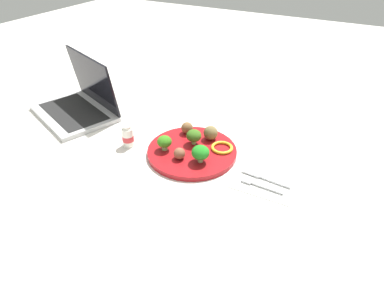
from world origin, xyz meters
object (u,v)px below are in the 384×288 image
at_px(broccoli_floret_near_rim, 194,136).
at_px(pepper_ring_front_left, 222,148).
at_px(broccoli_floret_mid_right, 164,142).
at_px(knife, 264,177).
at_px(plate, 192,151).
at_px(fork, 260,185).
at_px(broccoli_floret_center, 200,153).
at_px(napkin, 264,183).
at_px(meatball_center, 179,154).
at_px(meatball_front_right, 187,128).
at_px(meatball_near_rim, 211,133).
at_px(yogurt_bottle, 128,137).
at_px(laptop, 79,103).

distance_m(broccoli_floret_near_rim, pepper_ring_front_left, 0.10).
bearing_deg(broccoli_floret_mid_right, knife, -175.35).
distance_m(plate, fork, 0.24).
height_order(broccoli_floret_center, napkin, broccoli_floret_center).
xyz_separation_m(meatball_center, meatball_front_right, (0.05, -0.14, 0.00)).
distance_m(broccoli_floret_near_rim, meatball_front_right, 0.07).
xyz_separation_m(meatball_center, fork, (-0.25, -0.01, -0.03)).
bearing_deg(broccoli_floret_mid_right, meatball_center, 163.48).
distance_m(pepper_ring_front_left, napkin, 0.18).
height_order(meatball_near_rim, meatball_center, meatball_near_rim).
relative_size(meatball_near_rim, pepper_ring_front_left, 0.67).
distance_m(meatball_near_rim, fork, 0.25).
distance_m(broccoli_floret_near_rim, meatball_center, 0.09).
height_order(plate, knife, plate).
distance_m(napkin, yogurt_bottle, 0.45).
bearing_deg(yogurt_bottle, meatball_center, 179.28).
relative_size(broccoli_floret_near_rim, knife, 0.34).
bearing_deg(broccoli_floret_near_rim, knife, 169.47).
height_order(broccoli_floret_center, knife, broccoli_floret_center).
relative_size(broccoli_floret_near_rim, fork, 0.41).
relative_size(plate, broccoli_floret_mid_right, 5.91).
height_order(broccoli_floret_center, broccoli_floret_mid_right, broccoli_floret_center).
relative_size(meatball_front_right, knife, 0.27).
relative_size(napkin, yogurt_bottle, 2.31).
height_order(plate, yogurt_bottle, yogurt_bottle).
height_order(meatball_front_right, fork, meatball_front_right).
bearing_deg(fork, laptop, -6.74).
bearing_deg(meatball_front_right, broccoli_floret_near_rim, 137.17).
xyz_separation_m(broccoli_floret_center, napkin, (-0.19, -0.01, -0.05)).
relative_size(broccoli_floret_center, meatball_front_right, 1.36).
bearing_deg(napkin, meatball_front_right, -20.01).
xyz_separation_m(yogurt_bottle, laptop, (0.30, -0.09, 0.01)).
bearing_deg(broccoli_floret_near_rim, broccoli_floret_center, 129.39).
distance_m(broccoli_floret_center, knife, 0.19).
bearing_deg(plate, broccoli_floret_near_rim, -71.92).
relative_size(meatball_near_rim, meatball_center, 1.33).
height_order(broccoli_floret_mid_right, meatball_front_right, broccoli_floret_mid_right).
bearing_deg(broccoli_floret_near_rim, pepper_ring_front_left, -170.09).
bearing_deg(meatball_near_rim, broccoli_floret_mid_right, 51.19).
relative_size(fork, laptop, 0.32).
relative_size(knife, yogurt_bottle, 1.98).
xyz_separation_m(meatball_near_rim, yogurt_bottle, (0.23, 0.14, -0.01)).
bearing_deg(knife, meatball_center, 10.14).
relative_size(pepper_ring_front_left, knife, 0.48).
bearing_deg(fork, broccoli_floret_mid_right, -1.95).
distance_m(meatball_front_right, fork, 0.33).
distance_m(broccoli_floret_center, yogurt_bottle, 0.26).
relative_size(fork, yogurt_bottle, 1.64).
relative_size(broccoli_floret_mid_right, meatball_center, 1.35).
xyz_separation_m(napkin, knife, (0.01, -0.02, 0.00)).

